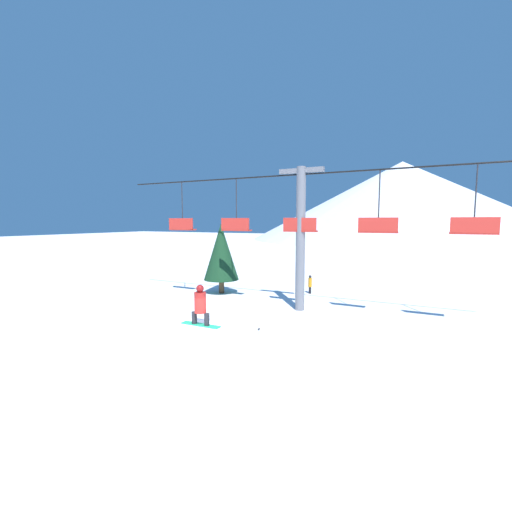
% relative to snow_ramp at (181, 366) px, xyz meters
% --- Properties ---
extents(ground_plane, '(220.00, 220.00, 0.00)m').
position_rel_snow_ramp_xyz_m(ground_plane, '(0.03, 0.72, -0.82)').
color(ground_plane, white).
extents(mountain_ridge, '(76.19, 76.19, 19.92)m').
position_rel_snow_ramp_xyz_m(mountain_ridge, '(0.03, 89.63, 9.15)').
color(mountain_ridge, silver).
rests_on(mountain_ridge, ground_plane).
extents(snow_ramp, '(3.20, 3.45, 1.63)m').
position_rel_snow_ramp_xyz_m(snow_ramp, '(0.00, 0.00, 0.00)').
color(snow_ramp, white).
rests_on(snow_ramp, ground_plane).
extents(snowboarder, '(1.32, 0.35, 1.26)m').
position_rel_snow_ramp_xyz_m(snowboarder, '(-0.11, 1.13, 1.43)').
color(snowboarder, '#1E9E6B').
rests_on(snowboarder, snow_ramp).
extents(chairlift, '(22.85, 0.49, 7.60)m').
position_rel_snow_ramp_xyz_m(chairlift, '(-0.00, 10.04, 3.53)').
color(chairlift, slate).
rests_on(chairlift, ground_plane).
extents(pine_tree_near, '(2.30, 2.30, 4.63)m').
position_rel_snow_ramp_xyz_m(pine_tree_near, '(-6.09, 11.88, 1.95)').
color(pine_tree_near, '#4C3823').
rests_on(pine_tree_near, ground_plane).
extents(distant_skier, '(0.24, 0.24, 1.23)m').
position_rel_snow_ramp_xyz_m(distant_skier, '(-0.75, 14.34, -0.15)').
color(distant_skier, black).
rests_on(distant_skier, ground_plane).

